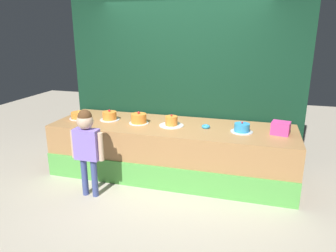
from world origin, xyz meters
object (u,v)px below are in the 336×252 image
Objects in this scene: pink_box at (281,128)px; cake_right at (171,122)px; cake_left at (110,116)px; child_figure at (87,142)px; cake_far_right at (242,128)px; cake_far_left at (79,115)px; cake_center at (139,119)px; donut at (206,127)px.

cake_right reaches higher than pink_box.
cake_left is 0.99m from cake_right.
child_figure is 3.87× the size of cake_far_right.
cake_left reaches higher than cake_far_left.
cake_center is 0.82× the size of cake_right.
cake_center is (0.99, 0.01, 0.02)m from cake_far_left.
pink_box is 1.97× the size of donut.
cake_far_right is (-0.49, -0.05, -0.03)m from pink_box.
cake_right is (0.49, 0.01, -0.01)m from cake_center.
cake_far_right is at bearing -1.59° from cake_left.
cake_left is at bearing 179.90° from pink_box.
cake_center reaches higher than cake_left.
cake_right is (0.85, 0.90, 0.08)m from child_figure.
child_figure is at bearing -53.98° from cake_far_left.
cake_left is 1.01× the size of cake_far_right.
child_figure is 1.24m from cake_right.
child_figure reaches higher than cake_right.
donut is 0.33× the size of cake_right.
cake_left reaches higher than cake_far_right.
donut is at bearing 174.77° from cake_far_right.
cake_left is 0.50m from cake_center.
cake_far_left is 1.48m from cake_right.
cake_center is (-0.99, -0.04, 0.05)m from donut.
cake_far_left is 1.00× the size of cake_center.
cake_far_left is at bearing -173.03° from cake_left.
donut is 0.40× the size of cake_center.
cake_left is (-1.48, 0.01, 0.04)m from donut.
child_figure is 3.26× the size of cake_right.
cake_right is at bearing -177.43° from donut.
donut is at bearing -0.37° from cake_left.
cake_center is at bearing 68.28° from child_figure.
cake_right is at bearing -178.93° from pink_box.
cake_far_left is (-1.98, -0.05, 0.03)m from donut.
donut is 0.40× the size of cake_far_left.
cake_far_left is 0.99m from cake_center.
donut is at bearing -179.68° from pink_box.
pink_box is 0.99m from donut.
cake_far_left is at bearing -179.87° from cake_far_right.
donut is 0.39× the size of cake_left.
pink_box reaches higher than donut.
cake_right is at bearing -1.84° from cake_left.
donut is at bearing 34.55° from child_figure.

